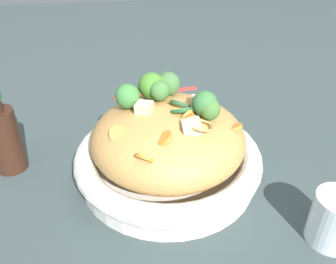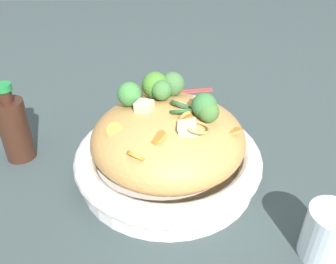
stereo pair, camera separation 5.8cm
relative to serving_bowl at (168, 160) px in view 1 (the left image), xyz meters
The scene contains 10 objects.
ground_plane 0.03m from the serving_bowl, ahead, with size 3.00×3.00×0.00m, color #364342.
serving_bowl is the anchor object (origin of this frame).
noodle_heap 0.05m from the serving_bowl, 19.54° to the left, with size 0.27×0.27×0.12m.
broccoli_florets 0.12m from the serving_bowl, 90.28° to the left, with size 0.18×0.15×0.06m.
carrot_coins 0.11m from the serving_bowl, 89.13° to the right, with size 0.22×0.12×0.05m.
zucchini_slices 0.11m from the serving_bowl, ahead, with size 0.05×0.07×0.03m.
chicken_chunks 0.11m from the serving_bowl, 49.95° to the right, with size 0.13×0.10×0.03m.
soy_sauce_bottle 0.30m from the serving_bowl, 168.19° to the left, with size 0.06×0.06×0.16m.
chopsticks_pair 0.34m from the serving_bowl, 87.57° to the left, with size 0.23×0.05×0.01m.
drinking_glass 0.28m from the serving_bowl, 39.75° to the right, with size 0.07×0.07×0.08m.
Camera 1 is at (-0.07, -0.49, 0.41)m, focal length 36.41 mm.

